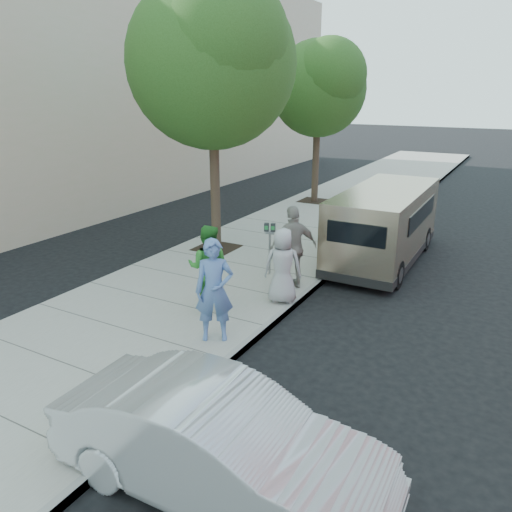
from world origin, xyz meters
The scene contains 12 objects.
ground centered at (0.00, 0.00, 0.00)m, with size 120.00×120.00×0.00m, color black.
sidewalk centered at (-1.00, 0.00, 0.07)m, with size 5.00×60.00×0.15m, color gray.
curb_face centered at (1.44, 0.00, 0.07)m, with size 0.12×60.00×0.16m, color gray.
tree_near centered at (-2.25, 2.40, 5.55)m, with size 4.62×4.60×7.53m.
tree_far centered at (-2.25, 10.00, 4.88)m, with size 3.92×3.80×6.49m.
parking_meter centered at (0.14, 1.17, 1.14)m, with size 0.30×0.18×1.37m.
van centered at (2.30, 4.07, 1.11)m, with size 1.96×5.70×2.10m.
sedan centered at (2.95, -5.51, 0.70)m, with size 1.48×4.25×1.40m, color silver.
person_officer centered at (0.86, -2.44, 1.15)m, with size 0.73×0.48×1.99m, color #5376B1.
person_green_shirt centered at (-0.06, -1.29, 1.08)m, with size 0.91×0.71×1.87m, color #297F29.
person_gray_shirt centered at (1.20, -0.23, 1.00)m, with size 0.83×0.54×1.71m, color #A8A8AA.
person_striped_polo centered at (1.04, 0.66, 1.16)m, with size 1.18×0.49×2.01m, color gray.
Camera 1 is at (5.73, -9.60, 4.73)m, focal length 35.00 mm.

